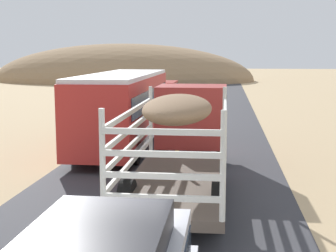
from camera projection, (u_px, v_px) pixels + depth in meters
The scene contains 4 objects.
livestock_truck at pixel (187, 125), 15.82m from camera, with size 2.53×9.70×3.02m.
bus at pixel (123, 108), 21.05m from camera, with size 2.54×10.00×3.21m.
car_far at pixel (164, 93), 36.92m from camera, with size 1.90×4.62×1.93m.
distant_hill at pixel (123, 80), 72.32m from camera, with size 38.55×25.49×10.82m, color #957553.
Camera 1 is at (1.98, -6.75, 4.12)m, focal length 52.10 mm.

